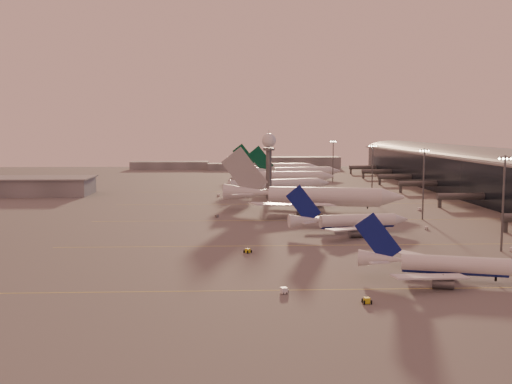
{
  "coord_description": "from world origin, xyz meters",
  "views": [
    {
      "loc": [
        -12.13,
        -150.16,
        31.85
      ],
      "look_at": [
        -2.84,
        71.8,
        8.16
      ],
      "focal_mm": 42.0,
      "sensor_mm": 36.0,
      "label": 1
    }
  ],
  "objects": [
    {
      "name": "hangar",
      "position": [
        -120.0,
        140.0,
        4.32
      ],
      "size": [
        82.0,
        27.0,
        8.5
      ],
      "color": "slate",
      "rests_on": "ground"
    },
    {
      "name": "narrowbody_near",
      "position": [
        32.05,
        -28.82,
        2.83
      ],
      "size": [
        34.93,
        27.48,
        14.0
      ],
      "color": "silver",
      "rests_on": "ground"
    },
    {
      "name": "mast_a",
      "position": [
        58.0,
        0.0,
        13.74
      ],
      "size": [
        3.6,
        0.56,
        25.0
      ],
      "color": "#4F5156",
      "rests_on": "ground"
    },
    {
      "name": "greentail_c",
      "position": [
        27.93,
        214.93,
        3.8
      ],
      "size": [
        58.52,
        46.8,
        21.5
      ],
      "color": "silver",
      "rests_on": "ground"
    },
    {
      "name": "gsv_truck_a",
      "position": [
        -1.56,
        -37.38,
        1.27
      ],
      "size": [
        6.52,
        4.3,
        2.48
      ],
      "color": "white",
      "rests_on": "ground"
    },
    {
      "name": "gsv_tug_far",
      "position": [
        23.76,
        103.63,
        0.59
      ],
      "size": [
        4.13,
        4.69,
        1.15
      ],
      "color": "white",
      "rests_on": "ground"
    },
    {
      "name": "gsv_tug_hangar",
      "position": [
        40.1,
        145.09,
        0.46
      ],
      "size": [
        3.6,
        3.1,
        0.88
      ],
      "color": "slate",
      "rests_on": "ground"
    },
    {
      "name": "gsv_tug_near",
      "position": [
        12.54,
        -44.74,
        0.53
      ],
      "size": [
        2.4,
        3.75,
        1.04
      ],
      "color": "yellow",
      "rests_on": "ground"
    },
    {
      "name": "greentail_d",
      "position": [
        19.27,
        256.78,
        3.81
      ],
      "size": [
        59.36,
        47.87,
        21.55
      ],
      "color": "silver",
      "rests_on": "ground"
    },
    {
      "name": "mast_b",
      "position": [
        55.0,
        55.0,
        13.74
      ],
      "size": [
        3.6,
        0.56,
        25.0
      ],
      "color": "#4F5156",
      "rests_on": "ground"
    },
    {
      "name": "gsv_truck_d",
      "position": [
        -18.23,
        130.77,
        1.18
      ],
      "size": [
        3.29,
        6.03,
        2.31
      ],
      "color": "white",
      "rests_on": "ground"
    },
    {
      "name": "gsv_truck_b",
      "position": [
        49.93,
        34.35,
        0.99
      ],
      "size": [
        5.11,
        3.1,
        1.94
      ],
      "color": "white",
      "rests_on": "ground"
    },
    {
      "name": "mast_d",
      "position": [
        48.0,
        200.0,
        13.74
      ],
      "size": [
        3.6,
        0.56,
        25.0
      ],
      "color": "#4F5156",
      "rests_on": "ground"
    },
    {
      "name": "gsv_tug_mid",
      "position": [
        -7.95,
        0.64,
        0.53
      ],
      "size": [
        4.06,
        4.15,
        1.04
      ],
      "color": "yellow",
      "rests_on": "ground"
    },
    {
      "name": "narrowbody_mid",
      "position": [
        23.75,
        28.58,
        3.07
      ],
      "size": [
        38.66,
        30.66,
        15.15
      ],
      "color": "silver",
      "rests_on": "ground"
    },
    {
      "name": "taxiway_markings",
      "position": [
        30.0,
        56.0,
        0.01
      ],
      "size": [
        180.0,
        185.25,
        0.02
      ],
      "color": "#E7DD51",
      "rests_on": "ground"
    },
    {
      "name": "ground",
      "position": [
        0.0,
        0.0,
        0.0
      ],
      "size": [
        700.0,
        700.0,
        0.0
      ],
      "primitive_type": "plane",
      "color": "#545151",
      "rests_on": "ground"
    },
    {
      "name": "gsv_truck_c",
      "position": [
        -17.13,
        63.18,
        1.06
      ],
      "size": [
        4.72,
        5.09,
        2.07
      ],
      "color": "slate",
      "rests_on": "ground"
    },
    {
      "name": "distant_horizon",
      "position": [
        2.62,
        325.14,
        3.89
      ],
      "size": [
        165.0,
        37.5,
        9.0
      ],
      "color": "slate",
      "rests_on": "ground"
    },
    {
      "name": "greentail_b",
      "position": [
        16.9,
        180.84,
        3.74
      ],
      "size": [
        58.3,
        47.08,
        21.18
      ],
      "color": "silver",
      "rests_on": "ground"
    },
    {
      "name": "widebody_white",
      "position": [
        19.34,
        77.24,
        4.29
      ],
      "size": [
        69.55,
        55.2,
        24.72
      ],
      "color": "silver",
      "rests_on": "ground"
    },
    {
      "name": "greentail_a",
      "position": [
        12.01,
        137.68,
        3.44
      ],
      "size": [
        51.54,
        40.93,
        19.45
      ],
      "color": "silver",
      "rests_on": "ground"
    },
    {
      "name": "terminal",
      "position": [
        107.88,
        110.09,
        10.52
      ],
      "size": [
        57.0,
        362.0,
        23.04
      ],
      "color": "black",
      "rests_on": "ground"
    },
    {
      "name": "mast_c",
      "position": [
        50.0,
        110.0,
        13.74
      ],
      "size": [
        3.6,
        0.56,
        25.0
      ],
      "color": "#4F5156",
      "rests_on": "ground"
    },
    {
      "name": "gsv_catering_b",
      "position": [
        61.36,
        78.09,
        2.04
      ],
      "size": [
        5.44,
        3.81,
        4.09
      ],
      "color": "white",
      "rests_on": "ground"
    },
    {
      "name": "radar_tower",
      "position": [
        5.0,
        120.0,
        20.95
      ],
      "size": [
        6.4,
        6.4,
        31.1
      ],
      "color": "#4F5156",
      "rests_on": "ground"
    }
  ]
}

